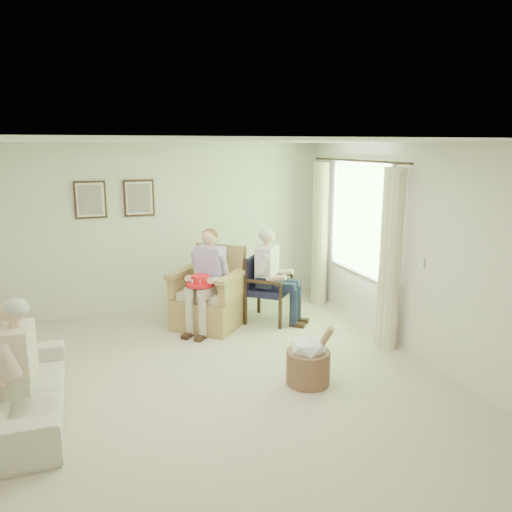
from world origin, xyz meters
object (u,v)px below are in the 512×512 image
Objects in this scene: sofa at (22,391)px; red_hat at (200,282)px; person_wicker at (210,272)px; wood_armchair at (267,285)px; person_sofa at (14,362)px; wicker_armchair at (208,301)px; person_dark at (271,270)px; hatbox at (309,360)px.

red_hat reaches higher than sofa.
person_wicker is (2.29, 1.71, 0.55)m from sofa.
person_sofa is (-3.19, -2.12, 0.17)m from wood_armchair.
wicker_armchair is 0.82× the size of person_wicker.
sofa is at bearing 157.81° from person_dark.
person_sofa is (-2.29, -1.99, -0.14)m from person_wicker.
wicker_armchair is 2.21m from hatbox.
person_sofa is 2.82m from red_hat.
person_wicker is at bearing 106.52° from hatbox.
person_dark reaches higher than wicker_armchair.
red_hat is (2.12, 1.85, 0.05)m from person_sofa.
person_sofa reaches higher than wood_armchair.
person_dark is (0.90, -0.03, -0.03)m from person_wicker.
red_hat is at bearing 143.91° from wood_armchair.
wood_armchair is at bearing 81.54° from hatbox.
wood_armchair is 0.31m from person_dark.
wicker_armchair is 1.02m from person_dark.
wood_armchair is at bearing 40.06° from person_dark.
red_hat is (-0.17, -0.28, 0.38)m from wicker_armchair.
wood_armchair is at bearing 129.44° from person_sofa.
person_wicker is at bearing 136.81° from person_sofa.
person_wicker reaches higher than red_hat.
person_dark is at bearing 5.61° from red_hat.
person_dark is 2.04m from hatbox.
wicker_armchair is 1.19× the size of wood_armchair.
person_dark is 3.63× the size of red_hat.
red_hat is at bearing 137.07° from person_sofa.
person_sofa is at bearing -180.00° from sofa.
wicker_armchair reaches higher than sofa.
wood_armchair is at bearing 13.84° from red_hat.
person_dark reaches higher than red_hat.
wood_armchair is at bearing 40.85° from wicker_armchair.
person_wicker is (-0.90, -0.13, 0.30)m from wood_armchair.
person_wicker is 3.04m from person_sofa.
sofa is at bearing 160.00° from wood_armchair.
person_wicker reaches higher than wood_armchair.
wicker_armchair is 0.93× the size of person_sofa.
person_wicker is at bearing -53.31° from sofa.
wood_armchair is 0.78× the size of person_sofa.
sofa is (-3.19, -1.84, -0.25)m from wood_armchair.
hatbox is at bearing -32.49° from wicker_armchair.
person_wicker is 0.90m from person_dark.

